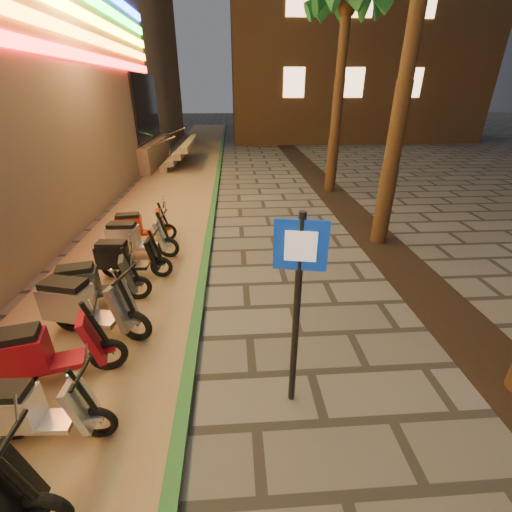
{
  "coord_description": "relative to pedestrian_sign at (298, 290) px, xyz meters",
  "views": [
    {
      "loc": [
        -0.19,
        -1.1,
        3.65
      ],
      "look_at": [
        0.14,
        3.88,
        1.2
      ],
      "focal_mm": 24.0,
      "sensor_mm": 36.0,
      "label": 1
    }
  ],
  "objects": [
    {
      "name": "scooter_10",
      "position": [
        -2.98,
        3.41,
        -1.19
      ],
      "size": [
        1.54,
        0.54,
        1.08
      ],
      "rotation": [
        0.0,
        0.0,
        -0.04
      ],
      "color": "black",
      "rests_on": "ground"
    },
    {
      "name": "palm_d",
      "position": [
        3.12,
        9.93,
        4.29
      ],
      "size": [
        2.97,
        3.02,
        7.16
      ],
      "color": "#472D19",
      "rests_on": "ground"
    },
    {
      "name": "scooter_6",
      "position": [
        -2.99,
        -0.37,
        -1.21
      ],
      "size": [
        1.46,
        0.51,
        1.03
      ],
      "rotation": [
        0.0,
        0.0,
        -0.03
      ],
      "color": "black",
      "rests_on": "ground"
    },
    {
      "name": "parking_strip",
      "position": [
        -3.08,
        7.93,
        -1.65
      ],
      "size": [
        3.4,
        60.0,
        0.01
      ],
      "primitive_type": "cube",
      "color": "#8C7251",
      "rests_on": "ground"
    },
    {
      "name": "pedestrian_sign",
      "position": [
        0.0,
        0.0,
        0.0
      ],
      "size": [
        0.56,
        0.14,
        2.56
      ],
      "rotation": [
        0.0,
        0.0,
        -0.2
      ],
      "color": "black",
      "rests_on": "ground"
    },
    {
      "name": "scooter_9",
      "position": [
        -3.26,
        2.36,
        -1.17
      ],
      "size": [
        1.59,
        0.75,
        1.12
      ],
      "rotation": [
        0.0,
        0.0,
        0.23
      ],
      "color": "black",
      "rests_on": "ground"
    },
    {
      "name": "planting_strip",
      "position": [
        3.12,
        2.93,
        -1.65
      ],
      "size": [
        1.2,
        40.0,
        0.02
      ],
      "primitive_type": "cube",
      "color": "black",
      "rests_on": "ground"
    },
    {
      "name": "scooter_12",
      "position": [
        -3.15,
        5.26,
        -1.2
      ],
      "size": [
        1.51,
        0.62,
        1.06
      ],
      "rotation": [
        0.0,
        0.0,
        0.15
      ],
      "color": "black",
      "rests_on": "ground"
    },
    {
      "name": "green_curb",
      "position": [
        -1.38,
        7.93,
        -1.61
      ],
      "size": [
        0.18,
        60.0,
        0.1
      ],
      "primitive_type": "cube",
      "color": "#235D2B",
      "rests_on": "ground"
    },
    {
      "name": "scooter_7",
      "position": [
        -3.28,
        0.5,
        -1.14
      ],
      "size": [
        1.68,
        0.81,
        1.18
      ],
      "rotation": [
        0.0,
        0.0,
        0.24
      ],
      "color": "black",
      "rests_on": "ground"
    },
    {
      "name": "scooter_11",
      "position": [
        -3.02,
        4.37,
        -1.16
      ],
      "size": [
        1.63,
        0.57,
        1.15
      ],
      "rotation": [
        0.0,
        0.0,
        -0.05
      ],
      "color": "black",
      "rests_on": "ground"
    },
    {
      "name": "scooter_8",
      "position": [
        -3.1,
        1.53,
        -1.11
      ],
      "size": [
        1.78,
        0.89,
        1.26
      ],
      "rotation": [
        0.0,
        0.0,
        -0.26
      ],
      "color": "black",
      "rests_on": "ground"
    }
  ]
}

